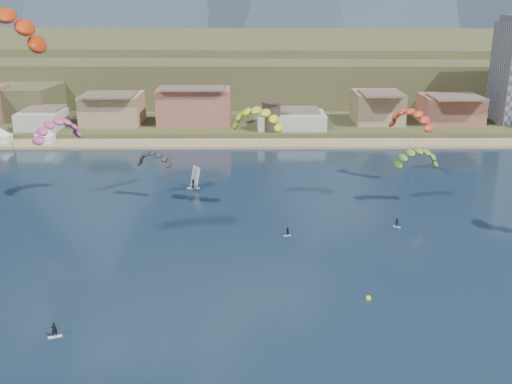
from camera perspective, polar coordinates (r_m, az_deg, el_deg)
ground at (r=69.93m, az=0.20°, el=-16.10°), size 2400.00×2400.00×0.00m
beach at (r=168.47m, az=-0.19°, el=4.63°), size 2200.00×12.00×0.90m
land at (r=619.14m, az=-0.38°, el=14.37°), size 2200.00×900.00×4.00m
foothills at (r=292.84m, az=4.19°, el=12.05°), size 940.00×210.00×18.00m
town at (r=186.78m, az=-12.70°, el=7.95°), size 400.00×24.00×12.00m
watchtower at (r=175.10m, az=1.45°, el=7.18°), size 5.82×5.82×8.60m
kitesurfer_yellow at (r=109.82m, az=0.12°, el=7.26°), size 11.14×15.46×22.62m
kitesurfer_green at (r=119.79m, az=14.99°, el=3.37°), size 11.34×14.53×15.45m
distant_kite_pink at (r=124.77m, az=-18.31°, el=5.94°), size 10.02×10.37×18.47m
distant_kite_dark at (r=121.28m, az=-9.64°, el=3.40°), size 7.92×6.39×12.49m
distant_kite_orange at (r=134.57m, az=14.45°, el=7.01°), size 10.49×9.82×18.27m
windsurfer at (r=129.56m, az=-5.88°, el=0.99°), size 2.70×2.93×4.79m
buoy at (r=84.58m, az=10.56°, el=-9.85°), size 0.79×0.79×0.79m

